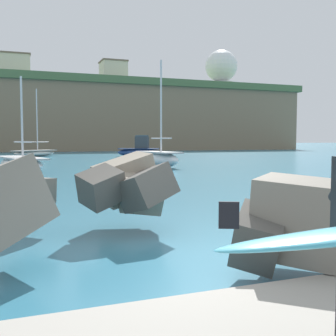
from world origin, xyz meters
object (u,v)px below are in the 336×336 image
station_building_east (14,71)px  boat_mid_centre (159,158)px  station_building_west (113,75)px  mooring_buoy_middle (161,159)px  boat_near_right (139,150)px  radar_dome (221,70)px  boat_mid_left (21,163)px  boat_near_centre (35,153)px

station_building_east → boat_mid_centre: bearing=-82.3°
station_building_west → station_building_east: (-18.78, 5.23, 0.53)m
mooring_buoy_middle → boat_near_right: bearing=82.6°
radar_dome → boat_mid_centre: bearing=-121.6°
boat_mid_left → boat_mid_centre: (8.74, 0.33, 0.14)m
boat_mid_centre → mooring_buoy_middle: 6.71m
boat_near_right → station_building_east: 48.72m
boat_mid_left → station_building_east: 64.08m
mooring_buoy_middle → station_building_east: (-10.84, 55.73, 15.25)m
boat_near_right → station_building_west: bearing=80.6°
boat_near_centre → station_building_west: station_building_west is taller
boat_mid_centre → boat_near_centre: bearing=107.5°
mooring_buoy_middle → radar_dome: size_ratio=0.05×
boat_mid_centre → station_building_east: (-8.42, 61.97, 14.86)m
boat_near_centre → mooring_buoy_middle: 17.96m
boat_near_right → mooring_buoy_middle: size_ratio=11.12×
station_building_east → boat_near_right: bearing=-74.7°
boat_near_centre → station_building_east: bearing=92.2°
station_building_west → station_building_east: station_building_east is taller
boat_mid_left → station_building_west: bearing=71.5°
boat_near_right → station_building_west: (6.52, 39.56, 14.22)m
boat_near_centre → boat_near_right: boat_near_centre is taller
boat_near_right → station_building_west: 42.54m
station_building_west → station_building_east: bearing=164.4°
boat_near_centre → boat_near_right: size_ratio=1.52×
boat_mid_left → mooring_buoy_middle: bearing=30.5°
boat_mid_centre → mooring_buoy_middle: bearing=68.8°
boat_near_right → boat_mid_centre: boat_mid_centre is taller
radar_dome → station_building_west: (-24.08, 0.76, -2.23)m
boat_near_centre → boat_mid_centre: boat_near_centre is taller
boat_mid_centre → boat_near_right: bearing=77.4°
boat_near_centre → boat_mid_left: boat_near_centre is taller
radar_dome → boat_near_centre: bearing=-140.2°
radar_dome → station_building_west: 24.20m
radar_dome → boat_mid_left: bearing=-127.5°
boat_mid_left → station_building_east: station_building_east is taller
boat_near_centre → radar_dome: size_ratio=0.80×
station_building_east → station_building_west: bearing=-15.6°
boat_near_centre → boat_mid_left: 22.04m
boat_near_right → station_building_east: station_building_east is taller
boat_near_centre → boat_mid_left: (-1.91, -21.96, 0.04)m
mooring_buoy_middle → station_building_west: station_building_west is taller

